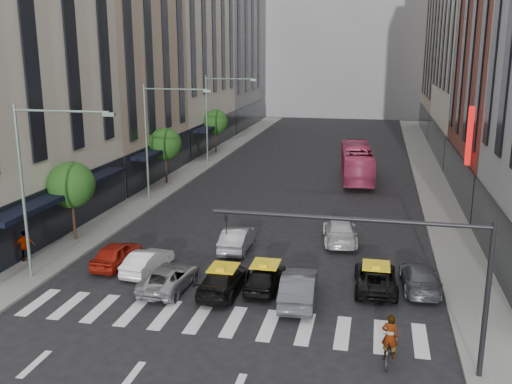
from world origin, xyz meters
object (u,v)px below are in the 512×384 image
Objects in this scene: car_white_front at (148,261)px; pedestrian_far at (25,246)px; streetlamp_mid at (157,128)px; streetlamp_near at (38,170)px; taxi_left at (224,280)px; car_red at (117,254)px; streetlamp_far at (215,108)px; taxi_center at (265,277)px; bus at (357,162)px; motorcycle at (389,352)px.

pedestrian_far is (-7.23, -0.16, 0.40)m from car_white_front.
streetlamp_mid reaches higher than car_white_front.
streetlamp_near is 7.37m from car_white_front.
taxi_left is 2.56× the size of pedestrian_far.
streetlamp_far is at bearing -82.79° from car_red.
streetlamp_near is 6.46m from car_red.
pedestrian_far is (-2.54, -30.02, -4.88)m from streetlamp_far.
streetlamp_mid is 2.25× the size of car_red.
taxi_center is (11.34, 1.27, -5.24)m from streetlamp_near.
taxi_center is at bearing 77.79° from bus.
taxi_center is 2.22× the size of pedestrian_far.
taxi_left is at bearing 74.05° from bus.
car_white_front is at bearing 24.56° from streetlamp_near.
streetlamp_mid is 1.00× the size of streetlamp_far.
streetlamp_near is at bearing -6.14° from motorcycle.
bus reaches higher than motorcycle.
streetlamp_mid is at bearing -41.25° from motorcycle.
taxi_center is 26.81m from bus.
car_white_front is at bearing -71.32° from streetlamp_mid.
bus is 31.11m from pedestrian_far.
taxi_left is 2.12m from taxi_center.
streetlamp_near is 4.89× the size of motorcycle.
car_white_front is (4.69, 2.14, -5.27)m from streetlamp_near.
taxi_center is (11.34, -30.73, -5.24)m from streetlamp_far.
bus reaches higher than taxi_center.
streetlamp_far is 0.80× the size of bus.
car_red is at bearing -84.84° from streetlamp_far.
car_red is 5.25m from pedestrian_far.
pedestrian_far reaches higher than car_red.
streetlamp_near reaches higher than motorcycle.
taxi_center is 2.12× the size of motorcycle.
motorcycle is at bearing -64.67° from streetlamp_far.
car_white_front is (4.69, -13.86, -5.27)m from streetlamp_mid.
streetlamp_far reaches higher than pedestrian_far.
car_white_front is at bearing -4.55° from taxi_center.
pedestrian_far is (-5.19, -0.74, 0.34)m from car_red.
streetlamp_far is at bearing -55.99° from motorcycle.
taxi_center is at bearing -52.40° from streetlamp_mid.
car_red is at bearing -6.58° from taxi_center.
streetlamp_near is 32.00m from streetlamp_far.
car_white_front is 0.98× the size of taxi_center.
bus is at bearing -94.36° from taxi_center.
car_white_front is at bearing 145.87° from pedestrian_far.
bus is 6.40× the size of pedestrian_far.
car_red is 2.28× the size of pedestrian_far.
car_white_front is at bearing -81.08° from streetlamp_far.
car_white_front is 0.85× the size of taxi_left.
taxi_left is 27.95m from bus.
car_red is 2.17× the size of motorcycle.
bus is 6.09× the size of motorcycle.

